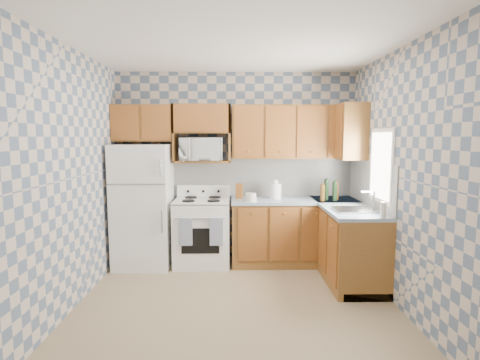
# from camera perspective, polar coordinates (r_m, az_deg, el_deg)

# --- Properties ---
(floor) EXTENTS (3.40, 3.40, 0.00)m
(floor) POSITION_cam_1_polar(r_m,az_deg,el_deg) (4.24, -0.55, -18.24)
(floor) COLOR #907957
(floor) RESTS_ON ground
(back_wall) EXTENTS (3.40, 0.02, 2.70)m
(back_wall) POSITION_cam_1_polar(r_m,az_deg,el_deg) (5.47, -0.66, 2.05)
(back_wall) COLOR slate
(back_wall) RESTS_ON ground
(right_wall) EXTENTS (0.02, 3.20, 2.70)m
(right_wall) POSITION_cam_1_polar(r_m,az_deg,el_deg) (4.24, 23.07, 0.23)
(right_wall) COLOR slate
(right_wall) RESTS_ON ground
(backsplash_back) EXTENTS (2.60, 0.02, 0.56)m
(backsplash_back) POSITION_cam_1_polar(r_m,az_deg,el_deg) (5.49, 3.52, 0.49)
(backsplash_back) COLOR white
(backsplash_back) RESTS_ON back_wall
(backsplash_right) EXTENTS (0.02, 1.60, 0.56)m
(backsplash_right) POSITION_cam_1_polar(r_m,az_deg,el_deg) (4.99, 19.18, -0.47)
(backsplash_right) COLOR white
(backsplash_right) RESTS_ON right_wall
(refrigerator) EXTENTS (0.75, 0.70, 1.68)m
(refrigerator) POSITION_cam_1_polar(r_m,az_deg,el_deg) (5.34, -14.49, -3.79)
(refrigerator) COLOR white
(refrigerator) RESTS_ON floor
(stove_body) EXTENTS (0.76, 0.65, 0.90)m
(stove_body) POSITION_cam_1_polar(r_m,az_deg,el_deg) (5.31, -5.76, -7.96)
(stove_body) COLOR white
(stove_body) RESTS_ON floor
(cooktop) EXTENTS (0.76, 0.65, 0.02)m
(cooktop) POSITION_cam_1_polar(r_m,az_deg,el_deg) (5.22, -5.81, -3.12)
(cooktop) COLOR silver
(cooktop) RESTS_ON stove_body
(backguard) EXTENTS (0.76, 0.08, 0.17)m
(backguard) POSITION_cam_1_polar(r_m,az_deg,el_deg) (5.48, -5.58, -1.66)
(backguard) COLOR white
(backguard) RESTS_ON cooktop
(dish_towel_left) EXTENTS (0.17, 0.02, 0.36)m
(dish_towel_left) POSITION_cam_1_polar(r_m,az_deg,el_deg) (4.98, -8.29, -7.84)
(dish_towel_left) COLOR navy
(dish_towel_left) RESTS_ON stove_body
(dish_towel_right) EXTENTS (0.17, 0.02, 0.36)m
(dish_towel_right) POSITION_cam_1_polar(r_m,az_deg,el_deg) (4.94, -3.63, -7.88)
(dish_towel_right) COLOR navy
(dish_towel_right) RESTS_ON stove_body
(base_cabinets_back) EXTENTS (1.75, 0.60, 0.88)m
(base_cabinets_back) POSITION_cam_1_polar(r_m,az_deg,el_deg) (5.39, 8.26, -7.90)
(base_cabinets_back) COLOR brown
(base_cabinets_back) RESTS_ON floor
(base_cabinets_right) EXTENTS (0.60, 1.60, 0.88)m
(base_cabinets_right) POSITION_cam_1_polar(r_m,az_deg,el_deg) (5.04, 15.72, -9.09)
(base_cabinets_right) COLOR brown
(base_cabinets_right) RESTS_ON floor
(countertop_back) EXTENTS (1.77, 0.63, 0.04)m
(countertop_back) POSITION_cam_1_polar(r_m,az_deg,el_deg) (5.29, 8.35, -3.08)
(countertop_back) COLOR gray
(countertop_back) RESTS_ON base_cabinets_back
(countertop_right) EXTENTS (0.63, 1.60, 0.04)m
(countertop_right) POSITION_cam_1_polar(r_m,az_deg,el_deg) (4.94, 15.83, -3.94)
(countertop_right) COLOR gray
(countertop_right) RESTS_ON base_cabinets_right
(upper_cabinets_back) EXTENTS (1.75, 0.33, 0.74)m
(upper_cabinets_back) POSITION_cam_1_polar(r_m,az_deg,el_deg) (5.35, 8.28, 7.25)
(upper_cabinets_back) COLOR brown
(upper_cabinets_back) RESTS_ON back_wall
(upper_cabinets_fridge) EXTENTS (0.82, 0.33, 0.50)m
(upper_cabinets_fridge) POSITION_cam_1_polar(r_m,az_deg,el_deg) (5.44, -14.53, 8.36)
(upper_cabinets_fridge) COLOR brown
(upper_cabinets_fridge) RESTS_ON back_wall
(upper_cabinets_right) EXTENTS (0.33, 0.70, 0.74)m
(upper_cabinets_right) POSITION_cam_1_polar(r_m,az_deg,el_deg) (5.33, 16.21, 7.06)
(upper_cabinets_right) COLOR brown
(upper_cabinets_right) RESTS_ON right_wall
(microwave_shelf) EXTENTS (0.80, 0.33, 0.03)m
(microwave_shelf) POSITION_cam_1_polar(r_m,az_deg,el_deg) (5.32, -5.73, 2.81)
(microwave_shelf) COLOR brown
(microwave_shelf) RESTS_ON back_wall
(microwave) EXTENTS (0.64, 0.48, 0.32)m
(microwave) POSITION_cam_1_polar(r_m,az_deg,el_deg) (5.28, -6.13, 4.70)
(microwave) COLOR white
(microwave) RESTS_ON microwave_shelf
(sink) EXTENTS (0.48, 0.40, 0.03)m
(sink) POSITION_cam_1_polar(r_m,az_deg,el_deg) (4.61, 17.14, -4.41)
(sink) COLOR #B7B7BC
(sink) RESTS_ON countertop_right
(window) EXTENTS (0.02, 0.66, 0.86)m
(window) POSITION_cam_1_polar(r_m,az_deg,el_deg) (4.64, 20.71, 2.07)
(window) COLOR silver
(window) RESTS_ON right_wall
(bottle_0) EXTENTS (0.06, 0.06, 0.28)m
(bottle_0) POSITION_cam_1_polar(r_m,az_deg,el_deg) (5.25, 13.01, -1.49)
(bottle_0) COLOR black
(bottle_0) RESTS_ON countertop_back
(bottle_1) EXTENTS (0.06, 0.06, 0.26)m
(bottle_1) POSITION_cam_1_polar(r_m,az_deg,el_deg) (5.22, 14.23, -1.67)
(bottle_1) COLOR black
(bottle_1) RESTS_ON countertop_back
(bottle_2) EXTENTS (0.06, 0.06, 0.24)m
(bottle_2) POSITION_cam_1_polar(r_m,az_deg,el_deg) (5.33, 14.47, -1.61)
(bottle_2) COLOR #523212
(bottle_2) RESTS_ON countertop_back
(bottle_3) EXTENTS (0.06, 0.06, 0.22)m
(bottle_3) POSITION_cam_1_polar(r_m,az_deg,el_deg) (5.16, 12.46, -1.92)
(bottle_3) COLOR #523212
(bottle_3) RESTS_ON countertop_back
(knife_block) EXTENTS (0.11, 0.11, 0.21)m
(knife_block) POSITION_cam_1_polar(r_m,az_deg,el_deg) (5.26, -0.10, -1.69)
(knife_block) COLOR brown
(knife_block) RESTS_ON countertop_back
(electric_kettle) EXTENTS (0.17, 0.17, 0.21)m
(electric_kettle) POSITION_cam_1_polar(r_m,az_deg,el_deg) (5.27, 5.41, -1.69)
(electric_kettle) COLOR white
(electric_kettle) RESTS_ON countertop_back
(food_containers) EXTENTS (0.16, 0.16, 0.11)m
(food_containers) POSITION_cam_1_polar(r_m,az_deg,el_deg) (5.03, 1.64, -2.64)
(food_containers) COLOR silver
(food_containers) RESTS_ON countertop_back
(soap_bottle) EXTENTS (0.06, 0.06, 0.17)m
(soap_bottle) POSITION_cam_1_polar(r_m,az_deg,el_deg) (4.28, 20.98, -4.29)
(soap_bottle) COLOR silver
(soap_bottle) RESTS_ON countertop_right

